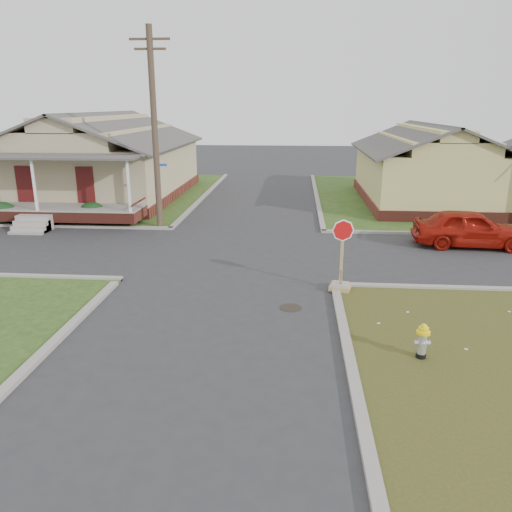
# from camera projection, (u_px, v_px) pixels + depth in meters

# --- Properties ---
(ground) EXTENTS (120.00, 120.00, 0.00)m
(ground) POSITION_uv_depth(u_px,v_px,m) (219.00, 299.00, 15.18)
(ground) COLOR #2D2D30
(ground) RESTS_ON ground
(verge_far_left) EXTENTS (19.00, 19.00, 0.05)m
(verge_far_left) POSITION_uv_depth(u_px,v_px,m) (67.00, 193.00, 33.34)
(verge_far_left) COLOR #284318
(verge_far_left) RESTS_ON ground
(curbs) EXTENTS (80.00, 40.00, 0.12)m
(curbs) POSITION_uv_depth(u_px,v_px,m) (238.00, 253.00, 19.95)
(curbs) COLOR gray
(curbs) RESTS_ON ground
(manhole) EXTENTS (0.64, 0.64, 0.01)m
(manhole) POSITION_uv_depth(u_px,v_px,m) (291.00, 308.00, 14.53)
(manhole) COLOR black
(manhole) RESTS_ON ground
(corner_house) EXTENTS (10.10, 15.50, 5.30)m
(corner_house) POSITION_uv_depth(u_px,v_px,m) (100.00, 161.00, 31.19)
(corner_house) COLOR maroon
(corner_house) RESTS_ON ground
(side_house_yellow) EXTENTS (7.60, 11.60, 4.70)m
(side_house_yellow) POSITION_uv_depth(u_px,v_px,m) (427.00, 166.00, 29.51)
(side_house_yellow) COLOR maroon
(side_house_yellow) RESTS_ON ground
(utility_pole) EXTENTS (1.80, 0.28, 9.00)m
(utility_pole) POSITION_uv_depth(u_px,v_px,m) (155.00, 128.00, 22.63)
(utility_pole) COLOR #423126
(utility_pole) RESTS_ON ground
(fire_hydrant) EXTENTS (0.32, 0.32, 0.85)m
(fire_hydrant) POSITION_uv_depth(u_px,v_px,m) (423.00, 339.00, 11.45)
(fire_hydrant) COLOR black
(fire_hydrant) RESTS_ON ground
(stop_sign) EXTENTS (0.65, 0.63, 2.28)m
(stop_sign) POSITION_uv_depth(u_px,v_px,m) (341.00, 275.00, 15.72)
(stop_sign) COLOR tan
(stop_sign) RESTS_ON ground
(red_sedan) EXTENTS (4.67, 2.12, 1.56)m
(red_sedan) POSITION_uv_depth(u_px,v_px,m) (470.00, 228.00, 20.61)
(red_sedan) COLOR #9D150B
(red_sedan) RESTS_ON ground
(hedge_left) EXTENTS (1.41, 1.15, 1.07)m
(hedge_left) POSITION_uv_depth(u_px,v_px,m) (3.00, 213.00, 24.54)
(hedge_left) COLOR #133515
(hedge_left) RESTS_ON verge_far_left
(hedge_right) EXTENTS (1.37, 1.12, 1.05)m
(hedge_right) POSITION_uv_depth(u_px,v_px,m) (92.00, 212.00, 24.70)
(hedge_right) COLOR #133515
(hedge_right) RESTS_ON verge_far_left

